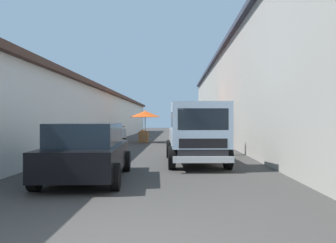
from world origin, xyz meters
name	(u,v)px	position (x,y,z in m)	size (l,w,h in m)	color
ground	(162,149)	(13.50, 0.00, 0.00)	(90.00, 90.00, 0.00)	#3D3A38
building_left_whitewash	(45,116)	(15.75, 7.28, 1.78)	(49.80, 7.50, 3.54)	silver
building_right_concrete	(286,93)	(15.75, -7.28, 3.16)	(49.80, 7.50, 6.30)	#A39E93
fruit_stall_far_right	(193,115)	(14.07, -1.68, 1.82)	(2.29, 2.29, 2.39)	#9E9EA3
fruit_stall_near_right	(200,114)	(17.89, -2.31, 1.93)	(2.61, 2.61, 2.46)	#9E9EA3
fruit_stall_far_left	(145,118)	(18.08, 1.38, 1.67)	(2.11, 2.11, 2.22)	#9E9EA3
hatchback_car	(88,151)	(4.48, 1.52, 0.74)	(4.00, 2.11, 1.45)	black
delivery_truck	(197,135)	(7.00, -1.45, 1.04)	(5.00, 2.15, 2.08)	black
vendor_by_crates	(224,133)	(10.30, -2.82, 0.97)	(0.37, 0.62, 1.67)	#232328
parked_scooter	(121,138)	(16.00, 2.64, 0.45)	(1.69, 0.48, 1.14)	black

